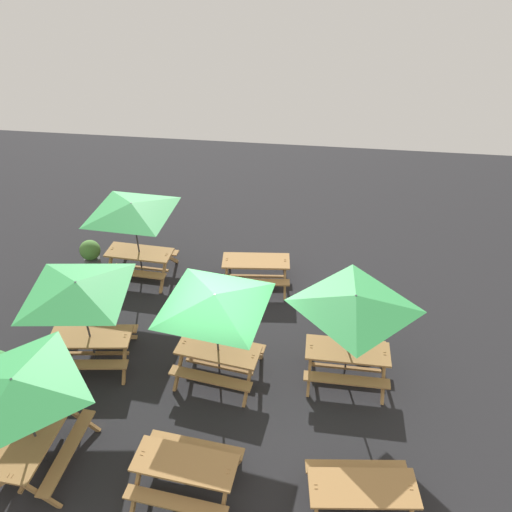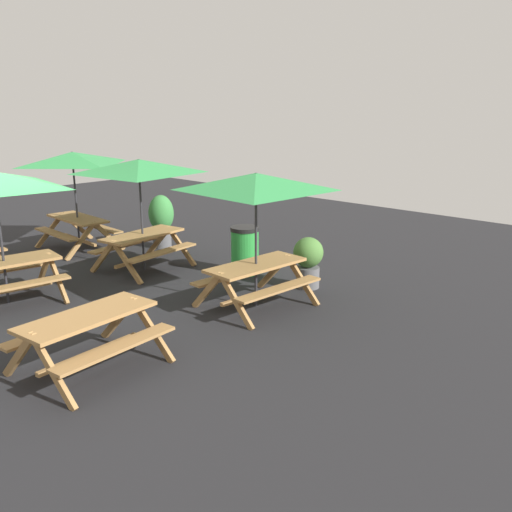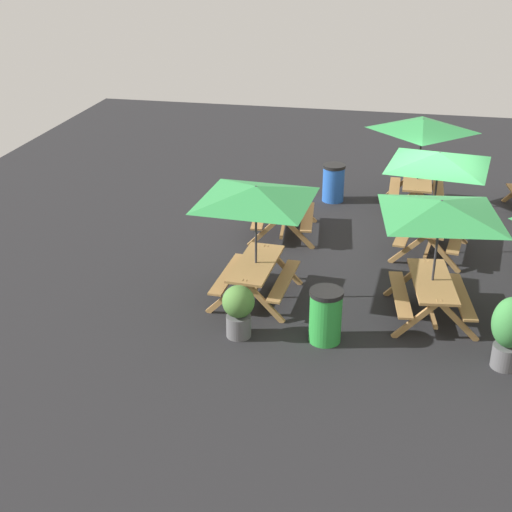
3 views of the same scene
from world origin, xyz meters
TOP-DOWN VIEW (x-y plane):
  - ground_plane at (0.00, 0.00)m, footprint 25.62×25.62m
  - picnic_table_0 at (-0.32, -3.17)m, footprint 1.92×1.68m
  - picnic_table_1 at (-2.69, -0.16)m, footprint 2.01×2.01m
  - picnic_table_2 at (2.91, -3.15)m, footprint 2.82×2.82m
  - picnic_table_6 at (2.97, 0.13)m, footprint 2.80×2.80m
  - picnic_table_7 at (0.08, 0.17)m, footprint 2.80×2.80m
  - trash_bin_blue at (-2.75, -2.27)m, footprint 0.59×0.59m
  - trash_bin_green at (4.18, -1.66)m, footprint 0.59×0.59m
  - potted_plant_1 at (4.39, 1.33)m, footprint 0.60×0.60m
  - potted_plant_2 at (4.34, -3.16)m, footprint 0.57×0.57m

SIDE VIEW (x-z plane):
  - ground_plane at x=0.00m, z-range 0.00..0.00m
  - trash_bin_blue at x=-2.75m, z-range 0.00..0.98m
  - trash_bin_green at x=4.18m, z-range 0.00..0.98m
  - potted_plant_2 at x=4.34m, z-range 0.06..1.03m
  - picnic_table_0 at x=-0.32m, z-range 0.16..0.97m
  - potted_plant_1 at x=4.39m, z-range 0.07..1.35m
  - picnic_table_1 at x=-2.69m, z-range 0.82..3.16m
  - picnic_table_2 at x=2.91m, z-range 0.82..3.16m
  - picnic_table_6 at x=2.97m, z-range 0.82..3.16m
  - picnic_table_7 at x=0.08m, z-range 0.82..3.16m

